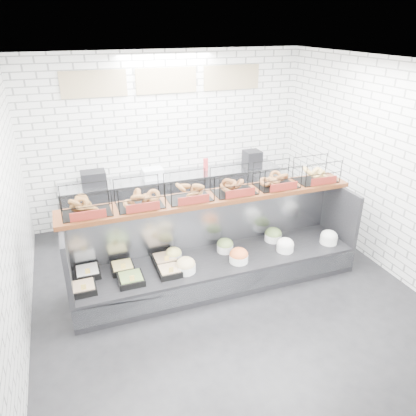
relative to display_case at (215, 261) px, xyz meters
name	(u,v)px	position (x,y,z in m)	size (l,w,h in m)	color
ground	(225,293)	(0.01, -0.34, -0.33)	(5.50, 5.50, 0.00)	black
room_shell	(210,137)	(0.01, 0.26, 1.73)	(5.02, 5.51, 3.01)	white
display_case	(215,261)	(0.00, 0.00, 0.00)	(4.00, 0.90, 1.20)	black
bagel_shelf	(212,187)	(0.01, 0.18, 1.05)	(4.10, 0.50, 0.40)	#441F0E
prep_counter	(175,197)	(0.01, 2.09, 0.14)	(4.00, 0.60, 1.20)	#93969B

